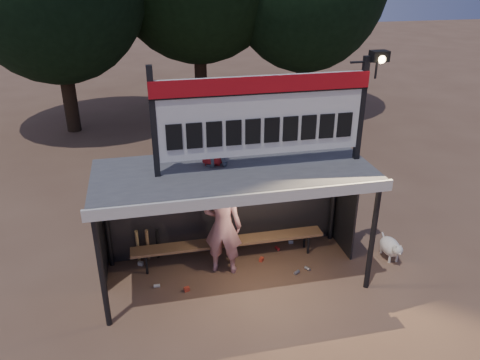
% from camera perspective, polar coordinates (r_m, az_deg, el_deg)
% --- Properties ---
extents(ground, '(80.00, 80.00, 0.00)m').
position_cam_1_polar(ground, '(9.54, -0.67, -11.53)').
color(ground, brown).
rests_on(ground, ground).
extents(player, '(0.87, 0.71, 2.04)m').
position_cam_1_polar(player, '(9.14, -2.10, -5.66)').
color(player, silver).
rests_on(player, ground).
extents(child_a, '(0.51, 0.40, 1.03)m').
position_cam_1_polar(child_a, '(8.35, -3.28, 5.07)').
color(child_a, gray).
rests_on(child_a, dugout_shelter).
extents(child_b, '(0.57, 0.45, 1.02)m').
position_cam_1_polar(child_b, '(8.40, -3.41, 5.16)').
color(child_b, '#AA1A1D').
rests_on(child_b, dugout_shelter).
extents(dugout_shelter, '(5.10, 2.08, 2.32)m').
position_cam_1_polar(dugout_shelter, '(8.78, -1.06, -0.86)').
color(dugout_shelter, '#434346').
rests_on(dugout_shelter, ground).
extents(scoreboard_assembly, '(4.10, 0.27, 1.99)m').
position_cam_1_polar(scoreboard_assembly, '(8.13, 3.11, 8.16)').
color(scoreboard_assembly, black).
rests_on(scoreboard_assembly, dugout_shelter).
extents(bench, '(4.00, 0.35, 0.48)m').
position_cam_1_polar(bench, '(9.74, -1.35, -7.59)').
color(bench, brown).
rests_on(bench, ground).
extents(dog, '(0.36, 0.81, 0.49)m').
position_cam_1_polar(dog, '(10.36, 17.92, -7.78)').
color(dog, '#EFE1CF').
rests_on(dog, ground).
extents(bats, '(0.47, 0.33, 0.84)m').
position_cam_1_polar(bats, '(9.84, -11.19, -7.75)').
color(bats, '#9F7F4A').
rests_on(bats, ground).
extents(litter, '(3.42, 1.26, 0.08)m').
position_cam_1_polar(litter, '(9.75, 0.09, -10.34)').
color(litter, red).
rests_on(litter, ground).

